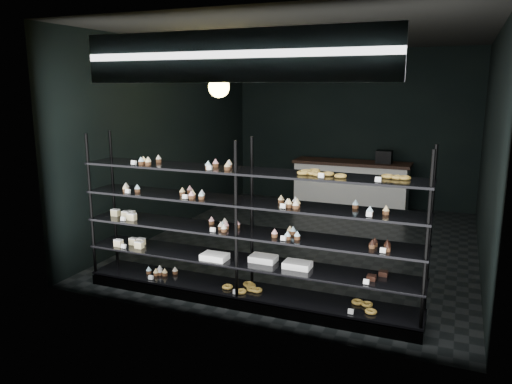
% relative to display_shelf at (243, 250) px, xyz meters
% --- Properties ---
extents(room, '(5.01, 6.01, 3.20)m').
position_rel_display_shelf_xyz_m(room, '(0.08, 2.45, 0.97)').
color(room, black).
rests_on(room, ground).
extents(display_shelf, '(4.00, 0.50, 1.91)m').
position_rel_display_shelf_xyz_m(display_shelf, '(0.00, 0.00, 0.00)').
color(display_shelf, black).
rests_on(display_shelf, room).
extents(signage, '(3.30, 0.05, 0.50)m').
position_rel_display_shelf_xyz_m(signage, '(0.08, -0.48, 2.12)').
color(signage, '#0C1D3C').
rests_on(signage, room).
extents(pendant_lamp, '(0.30, 0.30, 0.88)m').
position_rel_display_shelf_xyz_m(pendant_lamp, '(-1.00, 1.46, 1.82)').
color(pendant_lamp, black).
rests_on(pendant_lamp, room).
extents(service_counter, '(2.32, 0.65, 1.23)m').
position_rel_display_shelf_xyz_m(service_counter, '(0.22, 4.95, -0.13)').
color(service_counter, silver).
rests_on(service_counter, room).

